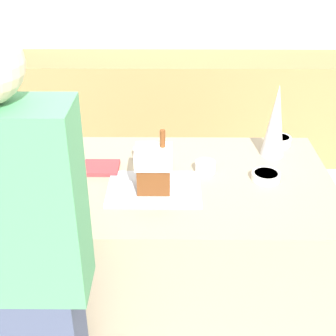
{
  "coord_description": "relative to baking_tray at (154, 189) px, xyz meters",
  "views": [
    {
      "loc": [
        -0.05,
        -1.91,
        2.02
      ],
      "look_at": [
        -0.06,
        0.0,
        0.97
      ],
      "focal_mm": 50.0,
      "sensor_mm": 36.0,
      "label": 1
    }
  ],
  "objects": [
    {
      "name": "decorative_tree",
      "position": [
        0.6,
        0.35,
        0.19
      ],
      "size": [
        0.12,
        0.12,
        0.38
      ],
      "color": "silver",
      "rests_on": "kitchen_island"
    },
    {
      "name": "gingerbread_house",
      "position": [
        0.0,
        0.0,
        0.11
      ],
      "size": [
        0.16,
        0.16,
        0.28
      ],
      "color": "brown",
      "rests_on": "baking_tray"
    },
    {
      "name": "person",
      "position": [
        -0.44,
        -0.57,
        0.0
      ],
      "size": [
        0.47,
        0.58,
        1.78
      ],
      "color": "#424C6B",
      "rests_on": "ground_plane"
    },
    {
      "name": "candy_bowl_front_corner",
      "position": [
        0.24,
        0.16,
        0.03
      ],
      "size": [
        0.1,
        0.1,
        0.05
      ],
      "color": "white",
      "rests_on": "kitchen_island"
    },
    {
      "name": "candy_bowl_near_tray_left",
      "position": [
        0.67,
        0.47,
        0.02
      ],
      "size": [
        0.11,
        0.11,
        0.05
      ],
      "color": "white",
      "rests_on": "kitchen_island"
    },
    {
      "name": "back_cabinet_block",
      "position": [
        0.13,
        2.14,
        -0.46
      ],
      "size": [
        6.0,
        0.6,
        0.91
      ],
      "color": "#9E7547",
      "rests_on": "ground_plane"
    },
    {
      "name": "kitchen_island",
      "position": [
        0.13,
        0.09,
        -0.46
      ],
      "size": [
        1.43,
        0.93,
        0.91
      ],
      "color": "gray",
      "rests_on": "ground_plane"
    },
    {
      "name": "mug",
      "position": [
        -0.49,
        -0.07,
        0.04
      ],
      "size": [
        0.1,
        0.1,
        0.09
      ],
      "color": "#2D2D33",
      "rests_on": "kitchen_island"
    },
    {
      "name": "wall_back",
      "position": [
        0.13,
        2.47,
        0.38
      ],
      "size": [
        8.0,
        0.05,
        2.6
      ],
      "color": "beige",
      "rests_on": "ground_plane"
    },
    {
      "name": "candy_bowl_far_right",
      "position": [
        0.52,
        0.09,
        0.02
      ],
      "size": [
        0.13,
        0.13,
        0.04
      ],
      "color": "white",
      "rests_on": "kitchen_island"
    },
    {
      "name": "baking_tray",
      "position": [
        0.0,
        0.0,
        0.0
      ],
      "size": [
        0.42,
        0.32,
        0.01
      ],
      "color": "#B2B2BC",
      "rests_on": "kitchen_island"
    },
    {
      "name": "candy_bowl_center_rear",
      "position": [
        -0.06,
        0.32,
        0.02
      ],
      "size": [
        0.11,
        0.11,
        0.05
      ],
      "color": "silver",
      "rests_on": "kitchen_island"
    },
    {
      "name": "ground_plane",
      "position": [
        0.13,
        0.09,
        -0.92
      ],
      "size": [
        12.0,
        12.0,
        0.0
      ],
      "primitive_type": "plane",
      "color": "beige"
    },
    {
      "name": "candy_bowl_behind_tray",
      "position": [
        -0.47,
        0.07,
        0.02
      ],
      "size": [
        0.1,
        0.1,
        0.05
      ],
      "color": "white",
      "rests_on": "kitchen_island"
    },
    {
      "name": "cookbook",
      "position": [
        -0.27,
        0.18,
        0.01
      ],
      "size": [
        0.17,
        0.15,
        0.02
      ],
      "color": "#B23338",
      "rests_on": "kitchen_island"
    }
  ]
}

